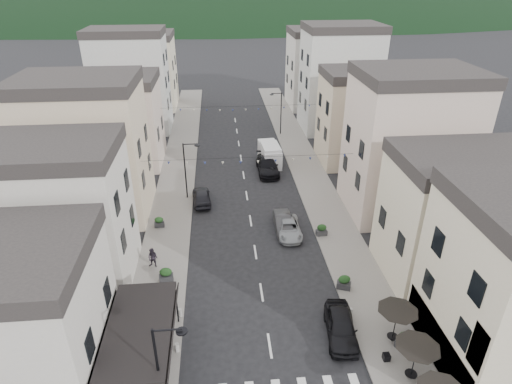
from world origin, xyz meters
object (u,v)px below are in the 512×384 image
at_px(pedestrian_a, 139,298).
at_px(pedestrian_b, 153,258).
at_px(parked_car_a, 341,326).
at_px(parked_car_c, 289,228).
at_px(parked_car_e, 202,196).
at_px(parked_car_d, 267,166).
at_px(parked_car_b, 283,222).
at_px(delivery_van, 270,154).

distance_m(pedestrian_a, pedestrian_b, 4.72).
height_order(parked_car_a, pedestrian_b, pedestrian_b).
distance_m(parked_car_c, parked_car_e, 10.11).
xyz_separation_m(parked_car_a, parked_car_c, (-1.42, 12.01, -0.16)).
bearing_deg(parked_car_d, parked_car_c, -89.14).
bearing_deg(parked_car_c, pedestrian_a, -142.52).
xyz_separation_m(parked_car_d, pedestrian_b, (-10.93, -16.92, 0.13)).
distance_m(parked_car_b, pedestrian_a, 14.73).
distance_m(parked_car_b, pedestrian_b, 11.93).
relative_size(parked_car_c, pedestrian_a, 2.31).
height_order(pedestrian_a, pedestrian_b, pedestrian_a).
height_order(delivery_van, pedestrian_b, delivery_van).
height_order(parked_car_b, parked_car_d, parked_car_d).
relative_size(parked_car_a, pedestrian_a, 2.36).
relative_size(parked_car_b, parked_car_e, 0.95).
distance_m(parked_car_a, pedestrian_a, 13.54).
xyz_separation_m(parked_car_a, pedestrian_b, (-12.73, 8.20, 0.18)).
distance_m(parked_car_c, pedestrian_b, 11.94).
distance_m(parked_car_c, delivery_van, 15.72).
bearing_deg(parked_car_e, pedestrian_b, 65.75).
bearing_deg(pedestrian_b, delivery_van, 78.87).
bearing_deg(parked_car_c, delivery_van, 90.61).
bearing_deg(delivery_van, parked_car_b, -96.04).
xyz_separation_m(parked_car_a, parked_car_d, (-1.80, 25.12, 0.05)).
distance_m(parked_car_a, delivery_van, 27.75).
height_order(parked_car_d, pedestrian_b, pedestrian_b).
height_order(parked_car_d, pedestrian_a, pedestrian_a).
bearing_deg(delivery_van, pedestrian_a, -119.89).
distance_m(parked_car_a, parked_car_d, 25.18).
bearing_deg(delivery_van, parked_car_c, -94.54).
bearing_deg(parked_car_c, parked_car_b, 113.05).
xyz_separation_m(parked_car_a, pedestrian_a, (-13.07, 3.49, 0.31)).
height_order(parked_car_a, parked_car_d, parked_car_d).
distance_m(parked_car_d, delivery_van, 2.70).
xyz_separation_m(parked_car_e, delivery_van, (7.97, 9.25, 0.50)).
bearing_deg(parked_car_e, pedestrian_a, 70.23).
xyz_separation_m(delivery_van, pedestrian_b, (-11.50, -19.52, -0.27)).
relative_size(pedestrian_a, pedestrian_b, 1.15).
xyz_separation_m(parked_car_d, parked_car_e, (-7.40, -6.65, -0.10)).
bearing_deg(parked_car_d, parked_car_e, -138.86).
bearing_deg(pedestrian_b, parked_car_b, 42.88).
relative_size(parked_car_b, parked_car_c, 0.91).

